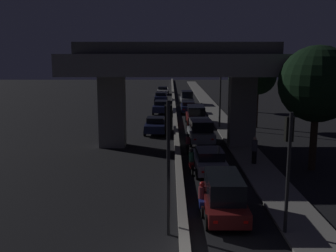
% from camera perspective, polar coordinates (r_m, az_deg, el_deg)
% --- Properties ---
extents(median_divider, '(0.40, 126.00, 0.41)m').
position_cam_1_polar(median_divider, '(47.96, 0.94, 2.11)').
color(median_divider, gray).
rests_on(median_divider, ground_plane).
extents(sidewalk_right, '(2.17, 126.00, 0.13)m').
position_cam_1_polar(sidewalk_right, '(41.44, 7.99, 0.50)').
color(sidewalk_right, gray).
rests_on(sidewalk_right, ground_plane).
extents(elevated_overpass, '(15.80, 10.57, 7.99)m').
position_cam_1_polar(elevated_overpass, '(29.97, 1.34, 8.26)').
color(elevated_overpass, gray).
rests_on(elevated_overpass, ground_plane).
extents(traffic_light_left_of_median, '(0.30, 0.49, 5.37)m').
position_cam_1_polar(traffic_light_left_of_median, '(15.06, 0.05, -2.73)').
color(traffic_light_left_of_median, black).
rests_on(traffic_light_left_of_median, ground_plane).
extents(traffic_light_right_of_median, '(0.30, 0.49, 4.93)m').
position_cam_1_polar(traffic_light_right_of_median, '(15.80, 17.09, -3.64)').
color(traffic_light_right_of_median, black).
rests_on(traffic_light_right_of_median, ground_plane).
extents(street_lamp, '(2.46, 0.32, 7.36)m').
position_cam_1_polar(street_lamp, '(37.92, 7.06, 6.24)').
color(street_lamp, '#2D2D30').
rests_on(street_lamp, ground_plane).
extents(car_dark_red_lead, '(1.85, 4.17, 1.86)m').
position_cam_1_polar(car_dark_red_lead, '(17.64, 8.10, -9.91)').
color(car_dark_red_lead, '#591414').
rests_on(car_dark_red_lead, ground_plane).
extents(car_silver_second, '(2.04, 4.44, 1.46)m').
position_cam_1_polar(car_silver_second, '(24.02, 5.98, -4.94)').
color(car_silver_second, gray).
rests_on(car_silver_second, ground_plane).
extents(car_silver_third, '(2.18, 4.05, 1.92)m').
position_cam_1_polar(car_silver_third, '(31.70, 4.78, -0.69)').
color(car_silver_third, gray).
rests_on(car_silver_third, ground_plane).
extents(car_dark_red_fourth, '(2.03, 4.53, 1.93)m').
position_cam_1_polar(car_dark_red_fourth, '(40.08, 4.07, 1.64)').
color(car_dark_red_fourth, '#591414').
rests_on(car_dark_red_fourth, ground_plane).
extents(car_dark_blue_fifth, '(1.85, 4.05, 1.43)m').
position_cam_1_polar(car_dark_blue_fifth, '(48.23, 2.93, 2.78)').
color(car_dark_blue_fifth, '#141938').
rests_on(car_dark_blue_fifth, ground_plane).
extents(car_silver_sixth, '(2.00, 4.05, 1.98)m').
position_cam_1_polar(car_silver_sixth, '(56.16, 2.74, 4.15)').
color(car_silver_sixth, gray).
rests_on(car_silver_sixth, ground_plane).
extents(car_dark_blue_lead_oncoming, '(2.04, 4.12, 1.47)m').
position_cam_1_polar(car_dark_blue_lead_oncoming, '(35.67, -1.80, 0.13)').
color(car_dark_blue_lead_oncoming, '#141938').
rests_on(car_dark_blue_lead_oncoming, ground_plane).
extents(car_dark_blue_second_oncoming, '(2.01, 4.76, 1.52)m').
position_cam_1_polar(car_dark_blue_second_oncoming, '(48.01, -1.04, 2.83)').
color(car_dark_blue_second_oncoming, '#141938').
rests_on(car_dark_blue_second_oncoming, ground_plane).
extents(car_dark_blue_third_oncoming, '(1.98, 4.05, 1.45)m').
position_cam_1_polar(car_dark_blue_third_oncoming, '(59.34, -1.02, 4.22)').
color(car_dark_blue_third_oncoming, '#141938').
rests_on(car_dark_blue_third_oncoming, ground_plane).
extents(car_white_fourth_oncoming, '(2.11, 4.02, 1.37)m').
position_cam_1_polar(car_white_fourth_oncoming, '(70.97, -0.75, 5.18)').
color(car_white_fourth_oncoming, silver).
rests_on(car_white_fourth_oncoming, ground_plane).
extents(motorcycle_blue_filtering_near, '(0.33, 1.87, 1.43)m').
position_cam_1_polar(motorcycle_blue_filtering_near, '(18.13, 4.94, -10.54)').
color(motorcycle_blue_filtering_near, black).
rests_on(motorcycle_blue_filtering_near, ground_plane).
extents(motorcycle_red_filtering_mid, '(0.33, 1.89, 1.51)m').
position_cam_1_polar(motorcycle_red_filtering_mid, '(23.86, 3.43, -5.29)').
color(motorcycle_red_filtering_mid, black).
rests_on(motorcycle_red_filtering_mid, ground_plane).
extents(motorcycle_black_filtering_far, '(0.34, 1.86, 1.39)m').
position_cam_1_polar(motorcycle_black_filtering_far, '(28.74, 2.90, -2.68)').
color(motorcycle_black_filtering_far, black).
rests_on(motorcycle_black_filtering_far, ground_plane).
extents(pedestrian_on_sidewalk, '(0.37, 0.37, 1.76)m').
position_cam_1_polar(pedestrian_on_sidewalk, '(25.87, 12.44, -3.45)').
color(pedestrian_on_sidewalk, black).
rests_on(pedestrian_on_sidewalk, sidewalk_right).
extents(roadside_tree_kerbside_near, '(4.62, 4.62, 7.64)m').
position_cam_1_polar(roadside_tree_kerbside_near, '(25.29, 20.84, 5.68)').
color(roadside_tree_kerbside_near, '#2D2116').
rests_on(roadside_tree_kerbside_near, ground_plane).
extents(roadside_tree_kerbside_mid, '(3.58, 3.58, 6.82)m').
position_cam_1_polar(roadside_tree_kerbside_mid, '(38.98, 12.90, 7.04)').
color(roadside_tree_kerbside_mid, '#2D2116').
rests_on(roadside_tree_kerbside_mid, ground_plane).
extents(roadside_tree_kerbside_far, '(3.14, 3.14, 5.60)m').
position_cam_1_polar(roadside_tree_kerbside_far, '(50.25, 10.52, 6.64)').
color(roadside_tree_kerbside_far, '#38281C').
rests_on(roadside_tree_kerbside_far, ground_plane).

